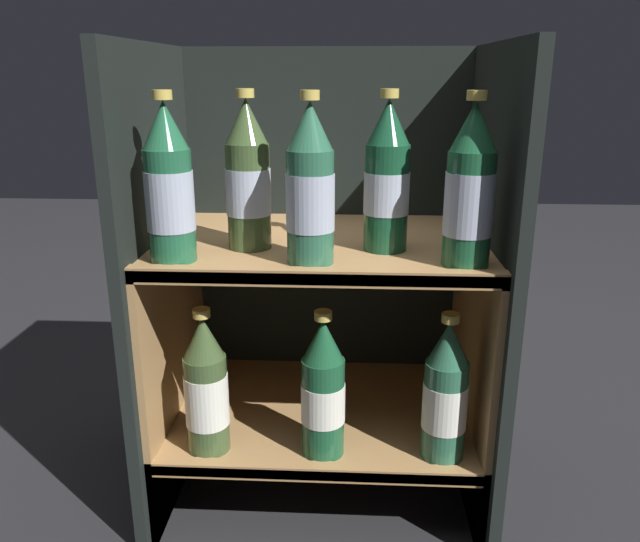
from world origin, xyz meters
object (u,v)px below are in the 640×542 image
(bottle_upper_back_0, at_px, (248,180))
(bottle_upper_back_1, at_px, (387,181))
(bottle_upper_front_1, at_px, (310,190))
(bottle_upper_front_0, at_px, (169,189))
(bottle_lower_front_0, at_px, (206,389))
(bottle_lower_front_2, at_px, (445,395))
(bottle_upper_front_2, at_px, (470,192))
(bottle_lower_front_1, at_px, (323,392))

(bottle_upper_back_0, xyz_separation_m, bottle_upper_back_1, (0.22, 0.00, 0.00))
(bottle_upper_front_1, xyz_separation_m, bottle_upper_back_1, (0.12, 0.08, 0.00))
(bottle_upper_front_0, distance_m, bottle_upper_back_1, 0.34)
(bottle_upper_front_0, xyz_separation_m, bottle_lower_front_0, (0.04, 0.00, -0.34))
(bottle_upper_front_0, bearing_deg, bottle_lower_front_2, 0.00)
(bottle_lower_front_2, bearing_deg, bottle_upper_front_2, -0.00)
(bottle_upper_front_2, distance_m, bottle_lower_front_0, 0.53)
(bottle_upper_back_0, distance_m, bottle_lower_front_0, 0.35)
(bottle_lower_front_2, bearing_deg, bottle_lower_front_1, 180.00)
(bottle_upper_back_1, bearing_deg, bottle_lower_front_1, -140.30)
(bottle_lower_front_1, bearing_deg, bottle_lower_front_2, -0.00)
(bottle_upper_back_1, xyz_separation_m, bottle_lower_front_0, (-0.29, -0.08, -0.34))
(bottle_upper_front_2, xyz_separation_m, bottle_lower_front_2, (-0.02, 0.00, -0.34))
(bottle_upper_front_0, height_order, bottle_lower_front_0, bottle_upper_front_0)
(bottle_lower_front_1, bearing_deg, bottle_upper_front_0, -180.00)
(bottle_upper_front_1, bearing_deg, bottle_lower_front_1, 0.00)
(bottle_lower_front_2, bearing_deg, bottle_upper_back_1, 141.49)
(bottle_upper_front_1, xyz_separation_m, bottle_upper_back_0, (-0.11, 0.08, 0.00))
(bottle_lower_front_1, bearing_deg, bottle_upper_back_1, 39.70)
(bottle_lower_front_2, bearing_deg, bottle_lower_front_0, 180.00)
(bottle_upper_front_1, relative_size, bottle_upper_back_0, 1.00)
(bottle_upper_front_1, bearing_deg, bottle_upper_back_1, 34.67)
(bottle_upper_front_0, relative_size, bottle_lower_front_1, 1.00)
(bottle_lower_front_0, height_order, bottle_lower_front_1, same)
(bottle_upper_back_1, relative_size, bottle_lower_front_1, 1.00)
(bottle_upper_front_0, xyz_separation_m, bottle_upper_back_0, (0.11, 0.08, 0.00))
(bottle_upper_back_1, bearing_deg, bottle_upper_front_1, -145.33)
(bottle_upper_back_0, height_order, bottle_lower_front_1, bottle_upper_back_0)
(bottle_upper_front_1, distance_m, bottle_upper_back_0, 0.13)
(bottle_upper_back_0, distance_m, bottle_upper_back_1, 0.22)
(bottle_lower_front_1, bearing_deg, bottle_lower_front_0, -180.00)
(bottle_lower_front_1, distance_m, bottle_lower_front_2, 0.20)
(bottle_upper_front_2, xyz_separation_m, bottle_lower_front_1, (-0.22, 0.00, -0.34))
(bottle_upper_back_1, distance_m, bottle_lower_front_1, 0.36)
(bottle_upper_front_2, xyz_separation_m, bottle_upper_back_0, (-0.34, 0.08, 0.00))
(bottle_upper_front_2, height_order, bottle_upper_back_1, same)
(bottle_upper_back_0, bearing_deg, bottle_lower_front_2, -13.99)
(bottle_upper_back_0, bearing_deg, bottle_lower_front_0, -130.30)
(bottle_lower_front_0, bearing_deg, bottle_upper_back_1, 15.51)
(bottle_upper_front_2, relative_size, bottle_upper_back_0, 1.00)
(bottle_upper_front_1, height_order, bottle_upper_back_0, same)
(bottle_upper_front_2, bearing_deg, bottle_upper_front_0, 180.00)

